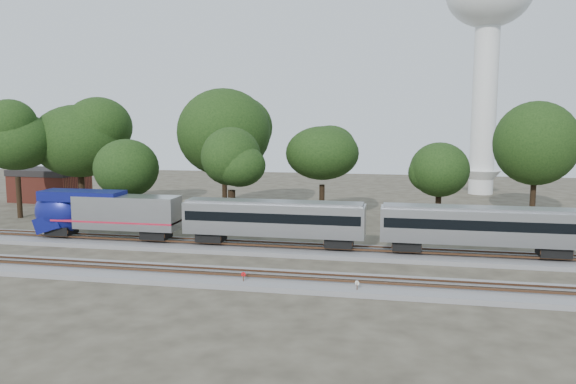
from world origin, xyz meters
TOP-DOWN VIEW (x-y plane):
  - ground at (0.00, 0.00)m, footprint 160.00×160.00m
  - track_far at (0.00, 6.00)m, footprint 160.00×5.00m
  - track_near at (0.00, -4.00)m, footprint 160.00×5.00m
  - switch_stand_red at (3.38, -5.33)m, footprint 0.35×0.07m
  - switch_stand_white at (11.84, -5.80)m, footprint 0.32×0.16m
  - switch_lever at (6.12, -5.54)m, footprint 0.56×0.43m
  - water_tower at (27.87, 51.29)m, footprint 13.74×13.74m
  - brick_building at (-36.79, 30.68)m, footprint 10.52×7.79m
  - tree_0 at (-31.88, 17.01)m, footprint 9.72×9.72m
  - tree_1 at (-26.03, 21.59)m, footprint 9.60×9.60m
  - tree_2 at (-15.72, 14.08)m, footprint 6.86×6.86m
  - tree_3 at (-7.19, 23.62)m, footprint 10.78×10.78m
  - tree_4 at (-3.73, 15.29)m, footprint 8.33×8.33m
  - tree_5 at (5.55, 22.03)m, footprint 8.38×8.38m
  - tree_6 at (19.04, 20.24)m, footprint 6.79×6.79m
  - tree_7 at (30.90, 28.50)m, footprint 9.50×9.50m

SIDE VIEW (x-z plane):
  - ground at x=0.00m, z-range 0.00..0.00m
  - switch_lever at x=6.12m, z-range 0.00..0.30m
  - track_far at x=0.00m, z-range -0.16..0.57m
  - track_near at x=0.00m, z-range -0.16..0.57m
  - switch_stand_white at x=11.84m, z-range 0.15..1.21m
  - switch_stand_red at x=3.38m, z-range 0.15..1.25m
  - brick_building at x=-36.79m, z-range 0.02..4.83m
  - tree_6 at x=19.04m, z-range 1.87..11.44m
  - tree_2 at x=-15.72m, z-range 1.89..11.57m
  - tree_4 at x=-3.73m, z-range 2.31..14.06m
  - tree_5 at x=5.55m, z-range 2.32..14.14m
  - tree_7 at x=30.90m, z-range 2.64..16.02m
  - tree_1 at x=-26.03m, z-range 2.66..16.19m
  - tree_0 at x=-31.88m, z-range 2.70..16.41m
  - tree_3 at x=-7.19m, z-range 3.00..18.20m
  - water_tower at x=27.87m, z-range 9.16..47.21m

